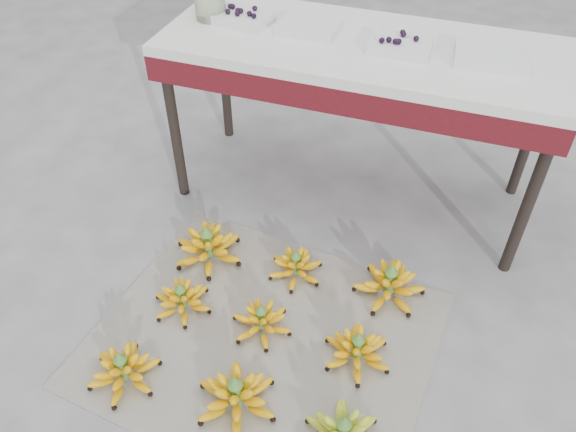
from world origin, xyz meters
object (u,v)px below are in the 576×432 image
(bunch_mid_center, at_px, (262,321))
(tray_far_left, at_px, (242,17))
(bunch_back_right, at_px, (389,284))
(tray_left, at_px, (309,27))
(bunch_mid_right, at_px, (357,350))
(bunch_back_center, at_px, (296,266))
(vendor_table, at_px, (360,62))
(newspaper_mat, at_px, (264,339))
(bunch_front_left, at_px, (124,370))
(bunch_mid_left, at_px, (182,299))
(bunch_back_left, at_px, (208,247))
(tray_far_right, at_px, (491,56))
(bunch_front_center, at_px, (236,396))
(tray_right, at_px, (400,45))

(bunch_mid_center, distance_m, tray_far_left, 1.30)
(bunch_mid_center, relative_size, tray_far_left, 0.92)
(bunch_back_right, distance_m, tray_left, 1.12)
(bunch_mid_right, relative_size, bunch_back_center, 1.13)
(vendor_table, relative_size, tray_left, 6.55)
(newspaper_mat, distance_m, bunch_front_left, 0.53)
(bunch_mid_left, bearing_deg, bunch_mid_right, 5.27)
(newspaper_mat, bearing_deg, bunch_back_left, 139.91)
(bunch_back_right, relative_size, tray_far_right, 1.16)
(tray_far_right, bearing_deg, bunch_mid_left, -135.29)
(bunch_front_center, height_order, bunch_mid_left, bunch_front_center)
(tray_right, bearing_deg, bunch_back_left, -134.68)
(tray_far_right, bearing_deg, vendor_table, 179.65)
(bunch_back_right, height_order, tray_left, tray_left)
(bunch_front_left, distance_m, tray_far_left, 1.52)
(newspaper_mat, height_order, bunch_front_left, bunch_front_left)
(newspaper_mat, bearing_deg, tray_right, 76.04)
(newspaper_mat, relative_size, tray_far_left, 4.66)
(bunch_front_center, xyz_separation_m, tray_far_right, (0.57, 1.26, 0.75))
(tray_far_left, bearing_deg, bunch_back_center, -53.46)
(bunch_front_left, bearing_deg, vendor_table, 48.11)
(tray_far_left, distance_m, tray_far_right, 1.05)
(bunch_mid_left, relative_size, tray_far_left, 0.95)
(bunch_front_center, relative_size, bunch_back_left, 0.91)
(bunch_back_center, distance_m, tray_right, 1.00)
(bunch_front_left, bearing_deg, tray_right, 41.78)
(bunch_front_center, relative_size, tray_left, 1.40)
(bunch_mid_center, bearing_deg, bunch_back_right, 41.80)
(vendor_table, height_order, tray_far_left, tray_far_left)
(bunch_mid_right, relative_size, tray_far_right, 1.08)
(tray_right, bearing_deg, vendor_table, 171.93)
(tray_far_left, height_order, tray_far_right, tray_far_left)
(bunch_mid_right, bearing_deg, bunch_mid_center, 161.18)
(bunch_mid_center, xyz_separation_m, bunch_back_center, (0.03, 0.31, -0.00))
(bunch_mid_left, xyz_separation_m, bunch_back_left, (-0.02, 0.29, 0.01))
(bunch_front_left, bearing_deg, bunch_back_center, 37.13)
(vendor_table, xyz_separation_m, tray_far_right, (0.51, -0.00, 0.11))
(bunch_mid_left, relative_size, tray_far_right, 0.87)
(bunch_front_left, height_order, bunch_mid_right, bunch_front_left)
(bunch_mid_center, height_order, tray_far_right, tray_far_right)
(tray_far_right, bearing_deg, newspaper_mat, -121.12)
(bunch_mid_right, bearing_deg, vendor_table, 89.38)
(bunch_front_left, relative_size, bunch_mid_right, 1.05)
(vendor_table, bearing_deg, bunch_back_center, -96.21)
(bunch_back_left, height_order, vendor_table, vendor_table)
(bunch_back_left, relative_size, tray_right, 1.59)
(bunch_mid_left, distance_m, tray_far_left, 1.23)
(bunch_back_right, height_order, tray_far_left, tray_far_left)
(bunch_front_center, relative_size, vendor_table, 0.21)
(bunch_mid_left, bearing_deg, tray_far_right, 50.28)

